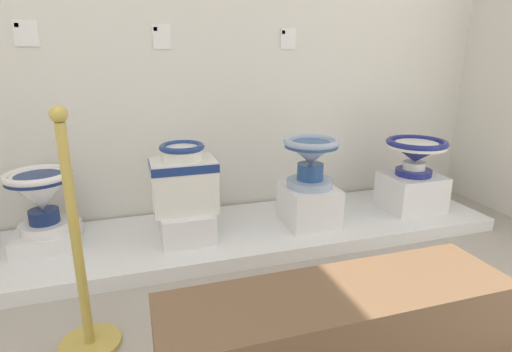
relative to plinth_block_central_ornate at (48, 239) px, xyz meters
name	(u,v)px	position (x,y,z in m)	size (l,w,h in m)	color
display_platform	(251,232)	(1.24, -0.08, -0.09)	(3.29, 0.81, 0.09)	white
plinth_block_central_ornate	(48,239)	(0.00, 0.00, 0.00)	(0.36, 0.33, 0.10)	white
antique_toilet_central_ornate	(41,194)	(0.00, 0.00, 0.28)	(0.37, 0.37, 0.37)	white
plinth_block_pale_glazed	(186,223)	(0.81, -0.11, 0.04)	(0.32, 0.39, 0.18)	white
antique_toilet_pale_glazed	(184,177)	(0.81, -0.11, 0.34)	(0.39, 0.27, 0.42)	white
plinth_block_tall_cobalt	(309,205)	(1.63, -0.14, 0.08)	(0.33, 0.36, 0.26)	white
antique_toilet_tall_cobalt	(311,156)	(1.63, -0.14, 0.42)	(0.36, 0.36, 0.32)	#9DB0CD
plinth_block_rightmost	(411,192)	(2.46, -0.12, 0.08)	(0.40, 0.35, 0.26)	white
antique_toilet_rightmost	(416,151)	(2.46, -0.12, 0.38)	(0.42, 0.42, 0.26)	navy
info_placard_first	(26,33)	(-0.01, 0.34, 1.17)	(0.14, 0.01, 0.15)	white
info_placard_second	(162,36)	(0.77, 0.34, 1.16)	(0.12, 0.01, 0.15)	white
info_placard_third	(288,39)	(1.65, 0.34, 1.15)	(0.11, 0.01, 0.14)	white
stanchion_post_near_left	(82,282)	(0.28, -0.90, 0.17)	(0.25, 0.25, 1.02)	gold
museum_bench	(337,337)	(1.17, -1.39, 0.07)	(1.29, 0.36, 0.40)	brown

